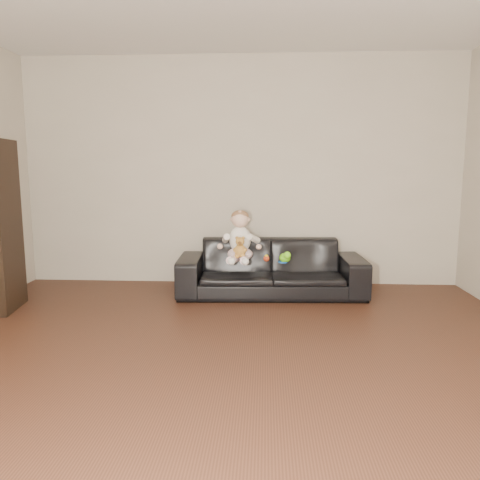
# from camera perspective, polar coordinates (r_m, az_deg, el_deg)

# --- Properties ---
(floor) EXTENTS (5.50, 5.50, 0.00)m
(floor) POSITION_cam_1_polar(r_m,az_deg,el_deg) (2.99, -2.93, -17.83)
(floor) COLOR #402316
(floor) RESTS_ON ground
(wall_back) EXTENTS (5.00, 0.00, 5.00)m
(wall_back) POSITION_cam_1_polar(r_m,az_deg,el_deg) (5.42, 0.05, 8.32)
(wall_back) COLOR #B5AB98
(wall_back) RESTS_ON ground
(sofa) EXTENTS (1.99, 0.85, 0.57)m
(sofa) POSITION_cam_1_polar(r_m,az_deg,el_deg) (5.02, 3.79, -3.37)
(sofa) COLOR black
(sofa) RESTS_ON floor
(baby) EXTENTS (0.38, 0.46, 0.53)m
(baby) POSITION_cam_1_polar(r_m,az_deg,el_deg) (4.86, -0.01, 0.15)
(baby) COLOR #FBD4DC
(baby) RESTS_ON sofa
(teddy_bear) EXTENTS (0.12, 0.12, 0.21)m
(teddy_bear) POSITION_cam_1_polar(r_m,az_deg,el_deg) (4.71, 0.00, -0.90)
(teddy_bear) COLOR #B37E33
(teddy_bear) RESTS_ON sofa
(toy_green) EXTENTS (0.15, 0.17, 0.10)m
(toy_green) POSITION_cam_1_polar(r_m,az_deg,el_deg) (4.84, 5.49, -2.17)
(toy_green) COLOR #6EE21A
(toy_green) RESTS_ON sofa
(toy_rattle) EXTENTS (0.08, 0.08, 0.06)m
(toy_rattle) POSITION_cam_1_polar(r_m,az_deg,el_deg) (4.87, 3.23, -2.27)
(toy_rattle) COLOR red
(toy_rattle) RESTS_ON sofa
(toy_blue_disc) EXTENTS (0.10, 0.10, 0.01)m
(toy_blue_disc) POSITION_cam_1_polar(r_m,az_deg,el_deg) (4.84, 5.23, -2.67)
(toy_blue_disc) COLOR blue
(toy_blue_disc) RESTS_ON sofa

